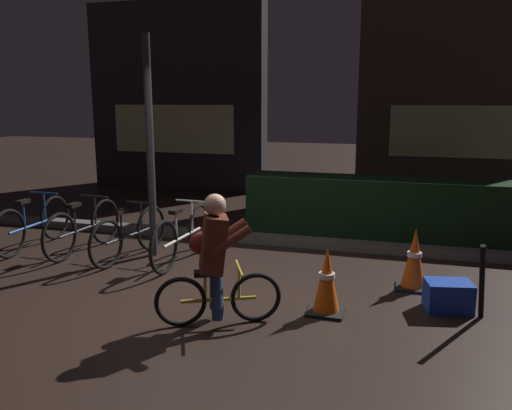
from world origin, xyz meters
TOP-DOWN VIEW (x-y plane):
  - ground_plane at (0.00, 0.00)m, footprint 40.00×40.00m
  - sidewalk_curb at (0.00, 2.20)m, footprint 12.00×0.24m
  - hedge_row at (1.80, 3.10)m, footprint 4.80×0.70m
  - storefront_left at (-3.45, 6.50)m, footprint 4.24×0.54m
  - storefront_right at (3.08, 7.20)m, footprint 4.80×0.54m
  - street_post at (-1.42, 1.20)m, footprint 0.10×0.10m
  - parked_bike_leftmost at (-3.21, 1.03)m, footprint 0.46×1.65m
  - parked_bike_left_mid at (-2.40, 1.06)m, footprint 0.46×1.63m
  - parked_bike_center_left at (-1.64, 0.96)m, footprint 0.46×1.55m
  - parked_bike_center_right at (-0.91, 1.02)m, footprint 0.46×1.67m
  - traffic_cone_near at (1.13, -0.10)m, footprint 0.36×0.36m
  - traffic_cone_far at (1.95, 0.85)m, footprint 0.36×0.36m
  - blue_crate at (2.29, 0.30)m, footprint 0.50×0.40m
  - cyclist at (0.17, -0.64)m, footprint 1.09×0.57m
  - closed_umbrella at (2.55, 0.05)m, footprint 0.14×0.36m

SIDE VIEW (x-z plane):
  - ground_plane at x=0.00m, z-range 0.00..0.00m
  - sidewalk_curb at x=0.00m, z-range 0.00..0.12m
  - blue_crate at x=2.29m, z-range 0.00..0.30m
  - traffic_cone_near at x=1.13m, z-range -0.01..0.67m
  - parked_bike_center_left at x=-1.64m, z-range -0.03..0.69m
  - traffic_cone_far at x=1.95m, z-range -0.01..0.68m
  - parked_bike_left_mid at x=-2.40m, z-range -0.03..0.72m
  - parked_bike_leftmost at x=-3.21m, z-range -0.03..0.73m
  - parked_bike_center_right at x=-0.91m, z-range -0.04..0.73m
  - closed_umbrella at x=2.55m, z-range 0.00..0.81m
  - hedge_row at x=1.80m, z-range 0.00..0.90m
  - cyclist at x=0.17m, z-range 0.01..1.25m
  - street_post at x=-1.42m, z-range 0.00..2.89m
  - storefront_left at x=-3.45m, z-range -0.01..4.26m
  - storefront_right at x=3.08m, z-range -0.01..5.03m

